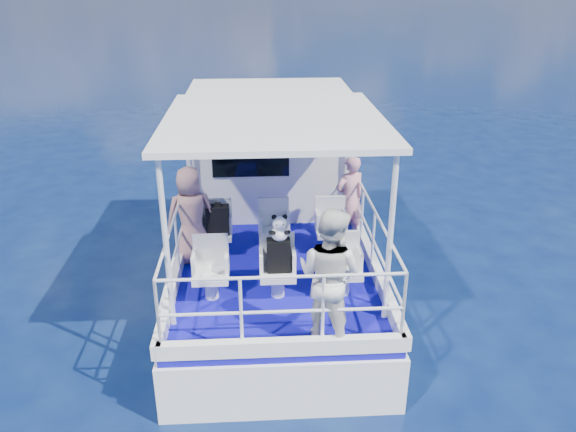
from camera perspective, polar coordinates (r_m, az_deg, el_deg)
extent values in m
plane|color=#08153F|center=(9.22, -1.29, -9.24)|extent=(2000.00, 2000.00, 0.00)
cube|color=white|center=(10.08, -1.51, -6.17)|extent=(3.00, 7.00, 1.60)
cube|color=#0F0986|center=(9.69, -1.56, -1.79)|extent=(2.90, 6.90, 0.10)
cube|color=white|center=(10.49, -1.87, 6.95)|extent=(2.85, 2.00, 2.20)
cube|color=white|center=(7.78, -1.44, 9.75)|extent=(3.00, 3.20, 0.08)
cylinder|color=white|center=(6.84, -12.27, -2.99)|extent=(0.07, 0.07, 2.20)
cylinder|color=white|center=(6.94, 10.33, -2.42)|extent=(0.07, 0.07, 2.20)
cylinder|color=white|center=(9.50, -9.87, 4.82)|extent=(0.07, 0.07, 2.20)
cylinder|color=white|center=(9.58, 6.46, 5.17)|extent=(0.07, 0.07, 2.20)
cube|color=silver|center=(8.88, -7.22, -2.73)|extent=(0.48, 0.46, 0.38)
cube|color=silver|center=(8.86, -1.40, -2.60)|extent=(0.48, 0.46, 0.38)
cube|color=silver|center=(8.93, 4.38, -2.44)|extent=(0.48, 0.46, 0.38)
cube|color=silver|center=(7.74, -7.77, -6.98)|extent=(0.48, 0.46, 0.38)
cube|color=silver|center=(7.72, -1.05, -6.85)|extent=(0.48, 0.46, 0.38)
cube|color=silver|center=(7.80, 5.62, -6.62)|extent=(0.48, 0.46, 0.38)
imported|color=tan|center=(8.52, -9.83, 0.07)|extent=(0.64, 0.52, 1.50)
imported|color=pink|center=(9.18, 6.28, 1.81)|extent=(0.61, 0.52, 1.43)
imported|color=silver|center=(6.58, 4.24, -6.09)|extent=(1.04, 1.00, 1.69)
cube|color=black|center=(8.66, -7.14, -0.39)|extent=(0.35, 0.20, 0.46)
cube|color=black|center=(7.52, -0.97, -4.02)|extent=(0.31, 0.17, 0.47)
cube|color=black|center=(8.55, -7.14, 1.18)|extent=(0.09, 0.06, 0.06)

